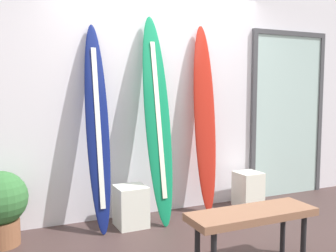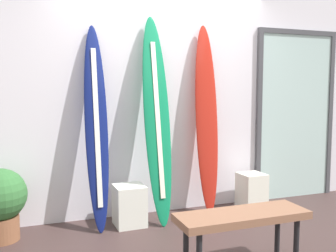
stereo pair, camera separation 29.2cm
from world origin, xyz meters
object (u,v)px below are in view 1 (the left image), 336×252
object	(u,v)px
surfboard_navy	(98,129)
glass_door	(288,112)
surfboard_crimson	(205,120)
display_block_left	(131,206)
bench	(252,218)
surfboard_emerald	(158,119)
display_block_center	(248,189)
potted_plant	(0,204)

from	to	relation	value
surfboard_navy	glass_door	bearing A→B (deg)	5.15
surfboard_crimson	display_block_left	size ratio (longest dim) A/B	5.08
glass_door	bench	distance (m)	2.45
display_block_left	surfboard_emerald	bearing A→B (deg)	7.03
surfboard_emerald	glass_door	xyz separation A→B (m)	(1.99, 0.27, 0.01)
bench	display_block_center	bearing A→B (deg)	54.91
surfboard_crimson	glass_door	size ratio (longest dim) A/B	0.99
display_block_center	bench	bearing A→B (deg)	-125.09
bench	glass_door	bearing A→B (deg)	42.41
surfboard_emerald	display_block_center	size ratio (longest dim) A/B	5.24
display_block_left	potted_plant	size ratio (longest dim) A/B	0.62
glass_door	potted_plant	size ratio (longest dim) A/B	3.17
display_block_center	bench	distance (m)	1.64
surfboard_emerald	surfboard_crimson	xyz separation A→B (m)	(0.64, 0.11, -0.04)
display_block_left	surfboard_navy	bearing A→B (deg)	167.39
surfboard_navy	display_block_center	bearing A→B (deg)	-0.52
surfboard_navy	display_block_left	world-z (taller)	surfboard_navy
potted_plant	display_block_left	bearing A→B (deg)	-0.93
surfboard_crimson	display_block_center	bearing A→B (deg)	-10.14
glass_door	surfboard_navy	bearing A→B (deg)	-174.85
surfboard_crimson	potted_plant	bearing A→B (deg)	-176.51
surfboard_crimson	potted_plant	xyz separation A→B (m)	(-2.18, -0.13, -0.68)
display_block_center	glass_door	world-z (taller)	glass_door
surfboard_navy	display_block_center	xyz separation A→B (m)	(1.82, -0.02, -0.82)
display_block_center	glass_door	xyz separation A→B (m)	(0.80, 0.25, 0.91)
surfboard_navy	display_block_center	distance (m)	2.00
surfboard_crimson	display_block_left	xyz separation A→B (m)	(-0.95, -0.15, -0.85)
surfboard_emerald	surfboard_navy	bearing A→B (deg)	177.12
surfboard_crimson	display_block_left	distance (m)	1.29
surfboard_navy	potted_plant	xyz separation A→B (m)	(-0.91, -0.05, -0.64)
glass_door	potted_plant	world-z (taller)	glass_door
display_block_left	bench	distance (m)	1.41
surfboard_navy	surfboard_crimson	distance (m)	1.27
surfboard_navy	surfboard_crimson	size ratio (longest dim) A/B	0.97
display_block_center	potted_plant	world-z (taller)	potted_plant
surfboard_navy	glass_door	distance (m)	2.63
display_block_center	surfboard_crimson	bearing A→B (deg)	169.86
surfboard_emerald	glass_door	bearing A→B (deg)	7.68
surfboard_crimson	bench	distance (m)	1.61
display_block_left	glass_door	xyz separation A→B (m)	(2.30, 0.31, 0.91)
display_block_left	bench	xyz separation A→B (m)	(0.57, -1.27, 0.20)
glass_door	surfboard_crimson	bearing A→B (deg)	-173.51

